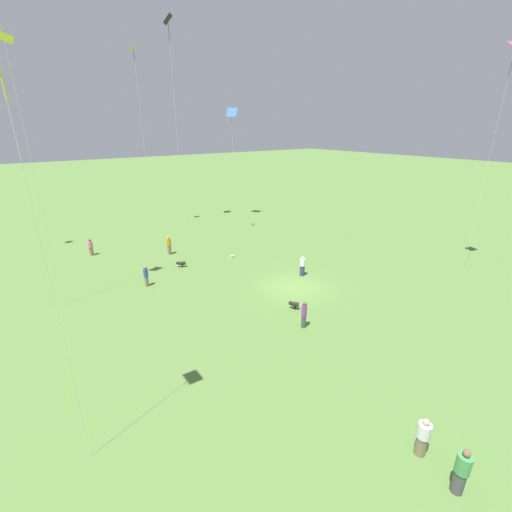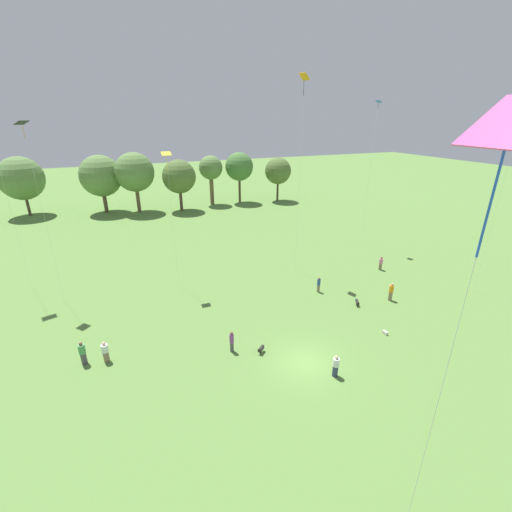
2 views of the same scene
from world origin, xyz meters
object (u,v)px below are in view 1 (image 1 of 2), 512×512
Objects in this scene: kite_8 at (169,30)px; kite_1 at (232,115)px; dog_0 at (294,304)px; picnic_bag_0 at (232,257)px; person_0 at (91,247)px; person_1 at (304,314)px; person_3 at (169,245)px; picnic_bag_1 at (253,224)px; person_6 at (423,437)px; person_5 at (146,276)px; dog_1 at (181,263)px; kite_7 at (136,70)px; person_2 at (302,266)px.

kite_1 is at bearing 163.29° from kite_8.
dog_0 is 1.48× the size of picnic_bag_0.
person_0 is 23.10m from kite_8.
person_1 is 16.55m from person_3.
picnic_bag_1 is at bearing 102.58° from person_1.
person_1 is 9.01m from person_6.
kite_8 is (14.19, -9.59, 19.46)m from person_5.
person_5 is 25.92m from kite_8.
picnic_bag_0 is 1.16× the size of picnic_bag_1.
kite_8 is 27.26× the size of dog_1.
kite_7 reaches higher than person_0.
dog_0 is 11.39m from dog_1.
person_2 is at bearing 159.55° from picnic_bag_1.
person_2 reaches higher than person_0.
person_1 is at bearing -144.93° from dog_1.
person_3 is 12.43m from picnic_bag_1.
kite_8 is at bearing 43.54° from dog_0.
kite_8 reaches higher than person_3.
person_2 reaches higher than dog_1.
dog_1 is 14.16m from picnic_bag_1.
person_6 reaches higher than dog_1.
picnic_bag_1 is (28.49, -12.88, -0.60)m from person_6.
person_6 is 37.14m from kite_1.
person_3 is 1.11× the size of person_6.
person_0 is 2.02× the size of dog_1.
person_0 is 13.14m from picnic_bag_0.
person_3 is at bearing 60.64° from dog_0.
person_6 reaches higher than person_0.
person_3 is (-4.02, -5.95, 0.10)m from person_0.
person_0 is 2.48× the size of dog_0.
dog_0 is at bearing 75.69° from kite_8.
kite_1 reaches higher than person_1.
person_1 is 28.75m from kite_1.
person_3 reaches higher than person_0.
person_1 is 7.62m from person_2.
person_5 is at bearing 49.02° from kite_8.
picnic_bag_1 is at bearing -45.50° from picnic_bag_0.
kite_7 is (25.67, -0.34, 15.58)m from person_1.
kite_8 is (25.24, -4.01, 19.41)m from person_1.
person_2 is at bearing -51.57° from person_5.
dog_0 is 0.82× the size of dog_1.
person_5 is 8.38m from picnic_bag_0.
person_3 is 4.09× the size of picnic_bag_0.
person_3 is at bearing 160.26° from person_6.
person_0 is at bearing 61.76° from person_2.
person_6 reaches higher than picnic_bag_1.
kite_7 reaches higher than person_5.
person_2 reaches higher than picnic_bag_0.
kite_8 is 24.06m from picnic_bag_0.
person_2 is at bearing 89.17° from kite_7.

